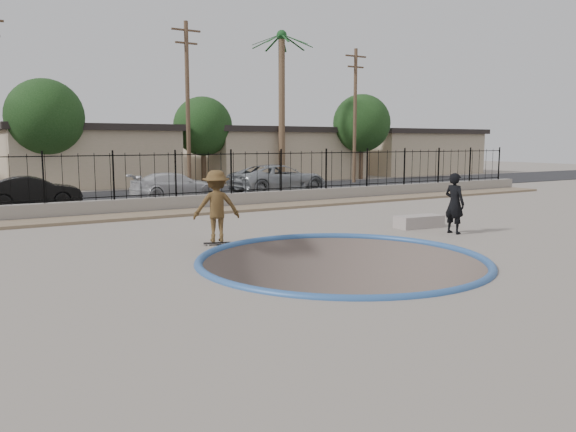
% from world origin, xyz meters
% --- Properties ---
extents(ground, '(120.00, 120.00, 2.20)m').
position_xyz_m(ground, '(0.00, 12.00, -1.10)').
color(ground, gray).
rests_on(ground, ground).
extents(bowl_pit, '(6.84, 6.84, 1.80)m').
position_xyz_m(bowl_pit, '(0.00, -1.00, 0.00)').
color(bowl_pit, '#53473F').
rests_on(bowl_pit, ground).
extents(coping_ring, '(7.04, 7.04, 0.20)m').
position_xyz_m(coping_ring, '(0.00, -1.00, 0.00)').
color(coping_ring, '#2E5796').
rests_on(coping_ring, ground).
extents(rock_strip, '(42.00, 1.60, 0.11)m').
position_xyz_m(rock_strip, '(0.00, 9.20, 0.06)').
color(rock_strip, '#8C745C').
rests_on(rock_strip, ground).
extents(retaining_wall, '(42.00, 0.45, 0.60)m').
position_xyz_m(retaining_wall, '(0.00, 10.30, 0.30)').
color(retaining_wall, gray).
rests_on(retaining_wall, ground).
extents(fence, '(40.00, 0.04, 1.80)m').
position_xyz_m(fence, '(0.00, 10.30, 1.50)').
color(fence, black).
rests_on(fence, retaining_wall).
extents(street, '(90.00, 8.00, 0.04)m').
position_xyz_m(street, '(0.00, 17.00, 0.02)').
color(street, black).
rests_on(street, ground).
extents(house_center, '(10.60, 8.60, 3.90)m').
position_xyz_m(house_center, '(0.00, 26.50, 1.97)').
color(house_center, tan).
rests_on(house_center, ground).
extents(house_east, '(12.60, 8.60, 3.90)m').
position_xyz_m(house_east, '(14.00, 26.50, 1.97)').
color(house_east, tan).
rests_on(house_east, ground).
extents(house_east_far, '(11.60, 8.60, 3.90)m').
position_xyz_m(house_east_far, '(28.00, 26.50, 1.97)').
color(house_east_far, tan).
rests_on(house_east_far, ground).
extents(palm_right, '(2.30, 2.30, 10.30)m').
position_xyz_m(palm_right, '(12.00, 22.00, 7.33)').
color(palm_right, brown).
rests_on(palm_right, ground).
extents(utility_pole_mid, '(1.70, 0.24, 9.50)m').
position_xyz_m(utility_pole_mid, '(4.00, 19.00, 4.96)').
color(utility_pole_mid, '#473323').
rests_on(utility_pole_mid, ground).
extents(utility_pole_right, '(1.70, 0.24, 9.00)m').
position_xyz_m(utility_pole_right, '(16.00, 19.00, 4.70)').
color(utility_pole_right, '#473323').
rests_on(utility_pole_right, ground).
extents(street_tree_left, '(4.32, 4.32, 6.36)m').
position_xyz_m(street_tree_left, '(-3.00, 23.00, 4.19)').
color(street_tree_left, '#473323').
rests_on(street_tree_left, ground).
extents(street_tree_mid, '(3.96, 3.96, 5.83)m').
position_xyz_m(street_tree_mid, '(7.00, 24.00, 3.84)').
color(street_tree_mid, '#473323').
rests_on(street_tree_mid, ground).
extents(street_tree_right, '(4.32, 4.32, 6.36)m').
position_xyz_m(street_tree_right, '(19.00, 22.00, 4.19)').
color(street_tree_right, '#473323').
rests_on(street_tree_right, ground).
extents(skater, '(1.43, 1.08, 1.96)m').
position_xyz_m(skater, '(-1.73, 2.42, 0.98)').
color(skater, brown).
rests_on(skater, ground).
extents(skateboard, '(0.76, 0.42, 0.06)m').
position_xyz_m(skateboard, '(-1.73, 2.42, 0.05)').
color(skateboard, black).
rests_on(skateboard, ground).
extents(videographer, '(0.50, 0.71, 1.88)m').
position_xyz_m(videographer, '(5.34, 0.38, 0.94)').
color(videographer, black).
rests_on(videographer, ground).
extents(concrete_ledge, '(1.66, 0.85, 0.40)m').
position_xyz_m(concrete_ledge, '(5.29, 1.83, 0.20)').
color(concrete_ledge, '#9C918B').
rests_on(concrete_ledge, ground).
extents(car_b, '(4.01, 1.67, 1.29)m').
position_xyz_m(car_b, '(-4.79, 15.00, 0.68)').
color(car_b, black).
rests_on(car_b, street).
extents(car_c, '(4.43, 1.89, 1.27)m').
position_xyz_m(car_c, '(1.66, 15.00, 0.67)').
color(car_c, silver).
rests_on(car_c, street).
extents(car_d, '(5.79, 3.08, 1.55)m').
position_xyz_m(car_d, '(7.62, 15.00, 0.81)').
color(car_d, gray).
rests_on(car_d, street).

